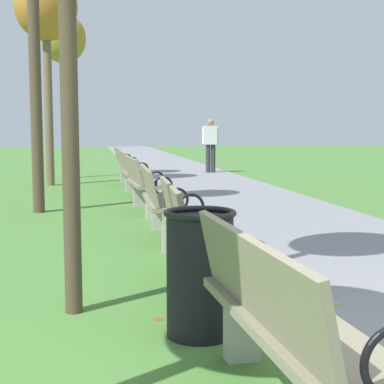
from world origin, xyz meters
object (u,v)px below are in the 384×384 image
at_px(park_bench_2, 190,230).
at_px(pedestrian_walking, 211,143).
at_px(park_bench_3, 160,201).
at_px(park_bench_5, 131,172).
at_px(park_bench_6, 125,165).
at_px(tree_5, 63,41).
at_px(park_bench_1, 281,322).
at_px(trash_bin, 200,273).
at_px(tree_4, 46,10).
at_px(park_bench_4, 142,183).

relative_size(park_bench_2, pedestrian_walking, 1.00).
distance_m(park_bench_3, park_bench_5, 4.71).
distance_m(park_bench_6, tree_5, 4.26).
bearing_deg(park_bench_2, park_bench_1, -90.00).
distance_m(park_bench_3, park_bench_6, 6.80).
height_order(park_bench_2, trash_bin, park_bench_2).
height_order(park_bench_2, tree_4, tree_4).
distance_m(tree_5, pedestrian_walking, 5.18).
height_order(park_bench_3, park_bench_5, same).
bearing_deg(park_bench_5, park_bench_6, 90.00).
bearing_deg(park_bench_3, pedestrian_walking, 74.68).
bearing_deg(pedestrian_walking, park_bench_1, -100.78).
bearing_deg(park_bench_6, park_bench_1, -90.00).
bearing_deg(trash_bin, park_bench_6, 89.17).
xyz_separation_m(park_bench_6, tree_4, (-1.75, 0.43, 3.61)).
relative_size(park_bench_5, pedestrian_walking, 1.00).
xyz_separation_m(park_bench_3, pedestrian_walking, (2.82, 10.28, 0.44)).
bearing_deg(tree_5, trash_bin, -84.10).
bearing_deg(tree_4, trash_bin, -81.36).
height_order(tree_4, tree_5, tree_4).
bearing_deg(park_bench_4, pedestrian_walking, 70.34).
bearing_deg(park_bench_3, trash_bin, -92.54).
bearing_deg(trash_bin, pedestrian_walking, 77.71).
relative_size(park_bench_2, trash_bin, 1.93).
bearing_deg(tree_5, park_bench_3, -81.11).
distance_m(park_bench_6, trash_bin, 10.12).
xyz_separation_m(tree_5, trash_bin, (1.30, -12.54, -3.26)).
distance_m(park_bench_4, tree_5, 7.67).
distance_m(park_bench_5, park_bench_6, 2.09).
distance_m(park_bench_1, park_bench_5, 9.23).
bearing_deg(tree_4, park_bench_6, -13.75).
distance_m(park_bench_2, park_bench_3, 2.09).
relative_size(park_bench_2, tree_5, 0.37).
bearing_deg(park_bench_6, tree_5, 120.78).
bearing_deg(trash_bin, tree_5, 95.90).
bearing_deg(park_bench_3, park_bench_1, -90.00).
distance_m(park_bench_2, park_bench_5, 6.80).
bearing_deg(tree_4, park_bench_2, -79.37).
xyz_separation_m(park_bench_2, tree_4, (-1.75, 9.32, 3.61)).
height_order(park_bench_1, park_bench_5, same).
height_order(park_bench_4, tree_4, tree_4).
distance_m(park_bench_4, park_bench_5, 2.31).
relative_size(tree_4, tree_5, 1.13).
relative_size(park_bench_6, pedestrian_walking, 0.99).
distance_m(park_bench_1, park_bench_4, 6.92).
relative_size(park_bench_1, park_bench_6, 1.01).
bearing_deg(trash_bin, park_bench_3, 87.46).
bearing_deg(tree_5, pedestrian_walking, 13.99).
xyz_separation_m(park_bench_4, trash_bin, (-0.15, -5.72, -0.06)).
bearing_deg(park_bench_1, park_bench_6, 90.00).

